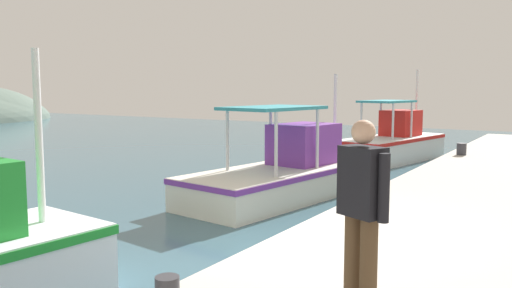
% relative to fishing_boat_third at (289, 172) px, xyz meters
% --- Properties ---
extents(fishing_boat_third, '(6.51, 3.04, 3.19)m').
position_rel_fishing_boat_third_xyz_m(fishing_boat_third, '(0.00, 0.00, 0.00)').
color(fishing_boat_third, silver).
rests_on(fishing_boat_third, ground).
extents(fishing_boat_fourth, '(5.56, 2.82, 3.52)m').
position_rel_fishing_boat_third_xyz_m(fishing_boat_fourth, '(7.80, -0.27, 0.06)').
color(fishing_boat_fourth, white).
rests_on(fishing_boat_fourth, ground).
extents(fisherman_standing, '(0.38, 0.57, 1.72)m').
position_rel_fishing_boat_third_xyz_m(fisherman_standing, '(-7.32, -4.72, 1.13)').
color(fisherman_standing, '#4C3823').
rests_on(fisherman_standing, quay_pier).
extents(mooring_bollard_third, '(0.26, 0.26, 0.39)m').
position_rel_fishing_boat_third_xyz_m(mooring_bollard_third, '(-3.43, -3.36, 0.38)').
color(mooring_bollard_third, '#333338').
rests_on(mooring_bollard_third, quay_pier).
extents(mooring_bollard_fourth, '(0.28, 0.28, 0.35)m').
position_rel_fishing_boat_third_xyz_m(mooring_bollard_fourth, '(4.55, -3.36, 0.36)').
color(mooring_bollard_fourth, '#333338').
rests_on(mooring_bollard_fourth, quay_pier).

